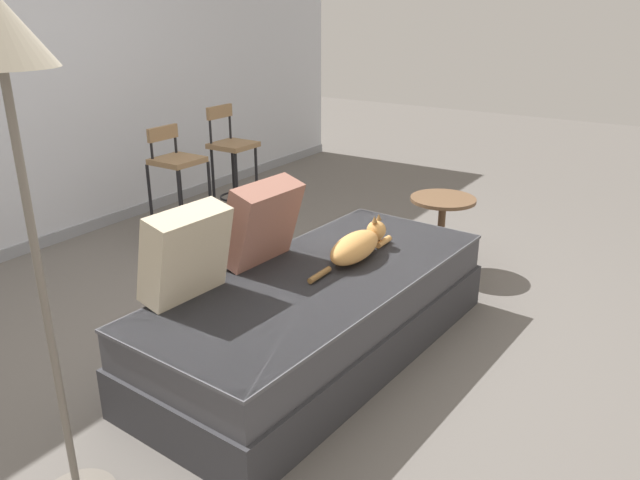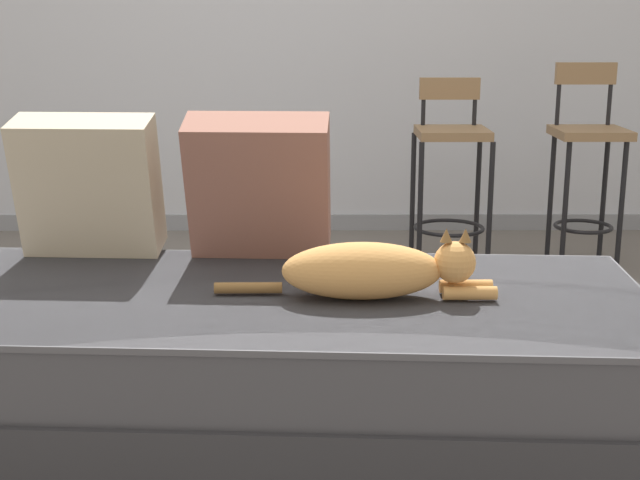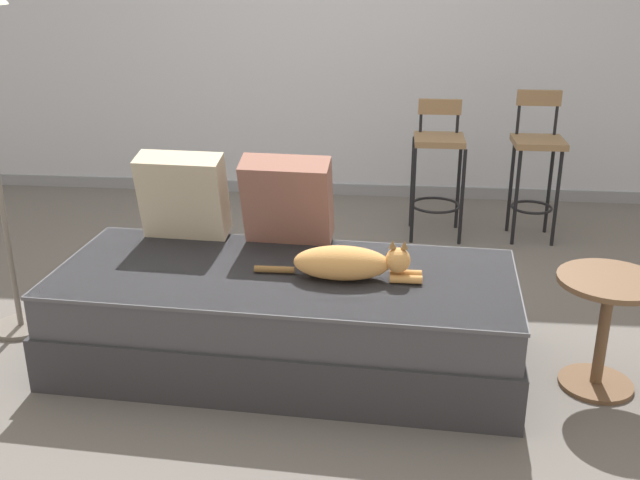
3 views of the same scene
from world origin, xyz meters
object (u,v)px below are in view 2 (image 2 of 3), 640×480
(couch, at_px, (266,369))
(bar_stool_near_window, at_px, (451,163))
(cat, at_px, (374,270))
(throw_pillow_middle, at_px, (259,186))
(bar_stool_by_doorway, at_px, (587,155))
(throw_pillow_corner, at_px, (89,186))

(couch, bearing_deg, bar_stool_near_window, 66.72)
(couch, bearing_deg, cat, -9.80)
(throw_pillow_middle, relative_size, bar_stool_near_window, 0.50)
(bar_stool_by_doorway, bearing_deg, cat, -121.11)
(cat, height_order, bar_stool_by_doorway, bar_stool_by_doorway)
(throw_pillow_corner, bearing_deg, throw_pillow_middle, -3.40)
(throw_pillow_corner, relative_size, cat, 0.59)
(couch, relative_size, throw_pillow_corner, 4.85)
(throw_pillow_corner, height_order, bar_stool_near_window, bar_stool_near_window)
(throw_pillow_corner, xyz_separation_m, cat, (0.84, -0.43, -0.15))
(couch, height_order, bar_stool_by_doorway, bar_stool_by_doorway)
(couch, xyz_separation_m, cat, (0.29, -0.05, 0.30))
(cat, bearing_deg, throw_pillow_middle, 129.00)
(couch, distance_m, cat, 0.42)
(bar_stool_near_window, bearing_deg, bar_stool_by_doorway, 0.19)
(throw_pillow_corner, height_order, throw_pillow_middle, throw_pillow_middle)
(couch, height_order, cat, cat)
(bar_stool_by_doorway, bearing_deg, bar_stool_near_window, -179.81)
(throw_pillow_middle, xyz_separation_m, bar_stool_near_window, (0.79, 1.43, -0.16))
(couch, bearing_deg, bar_stool_by_doorway, 51.91)
(throw_pillow_middle, distance_m, bar_stool_near_window, 1.64)
(couch, distance_m, bar_stool_by_doorway, 2.28)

